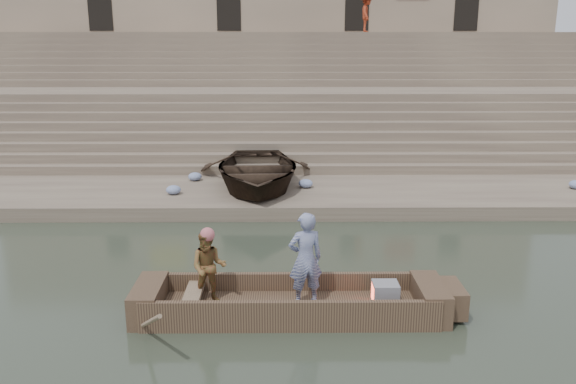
{
  "coord_description": "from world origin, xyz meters",
  "views": [
    {
      "loc": [
        0.94,
        -9.32,
        4.88
      ],
      "look_at": [
        1.05,
        3.91,
        1.4
      ],
      "focal_mm": 36.45,
      "sensor_mm": 36.0,
      "label": 1
    }
  ],
  "objects_px": {
    "rowing_man": "(209,267)",
    "pedestrian": "(367,13)",
    "standing_man": "(305,259)",
    "television": "(385,293)",
    "main_rowboat": "(290,309)",
    "beached_rowboat": "(256,170)"
  },
  "relations": [
    {
      "from": "television",
      "to": "main_rowboat",
      "type": "bearing_deg",
      "value": -180.0
    },
    {
      "from": "main_rowboat",
      "to": "rowing_man",
      "type": "bearing_deg",
      "value": 175.68
    },
    {
      "from": "main_rowboat",
      "to": "television",
      "type": "distance_m",
      "value": 1.75
    },
    {
      "from": "standing_man",
      "to": "beached_rowboat",
      "type": "distance_m",
      "value": 8.0
    },
    {
      "from": "main_rowboat",
      "to": "television",
      "type": "relative_size",
      "value": 10.87
    },
    {
      "from": "standing_man",
      "to": "main_rowboat",
      "type": "bearing_deg",
      "value": -9.93
    },
    {
      "from": "rowing_man",
      "to": "pedestrian",
      "type": "bearing_deg",
      "value": 75.09
    },
    {
      "from": "rowing_man",
      "to": "beached_rowboat",
      "type": "height_order",
      "value": "rowing_man"
    },
    {
      "from": "rowing_man",
      "to": "pedestrian",
      "type": "height_order",
      "value": "pedestrian"
    },
    {
      "from": "standing_man",
      "to": "television",
      "type": "relative_size",
      "value": 3.74
    },
    {
      "from": "rowing_man",
      "to": "television",
      "type": "relative_size",
      "value": 2.94
    },
    {
      "from": "standing_man",
      "to": "television",
      "type": "bearing_deg",
      "value": 163.98
    },
    {
      "from": "television",
      "to": "beached_rowboat",
      "type": "distance_m",
      "value": 8.38
    },
    {
      "from": "standing_man",
      "to": "television",
      "type": "distance_m",
      "value": 1.58
    },
    {
      "from": "main_rowboat",
      "to": "standing_man",
      "type": "height_order",
      "value": "standing_man"
    },
    {
      "from": "beached_rowboat",
      "to": "pedestrian",
      "type": "xyz_separation_m",
      "value": [
        5.11,
        13.28,
        5.18
      ]
    },
    {
      "from": "television",
      "to": "pedestrian",
      "type": "distance_m",
      "value": 22.1
    },
    {
      "from": "main_rowboat",
      "to": "beached_rowboat",
      "type": "distance_m",
      "value": 8.03
    },
    {
      "from": "television",
      "to": "pedestrian",
      "type": "relative_size",
      "value": 0.25
    },
    {
      "from": "main_rowboat",
      "to": "rowing_man",
      "type": "relative_size",
      "value": 3.7
    },
    {
      "from": "standing_man",
      "to": "pedestrian",
      "type": "distance_m",
      "value": 22.12
    },
    {
      "from": "standing_man",
      "to": "pedestrian",
      "type": "bearing_deg",
      "value": -115.41
    }
  ]
}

